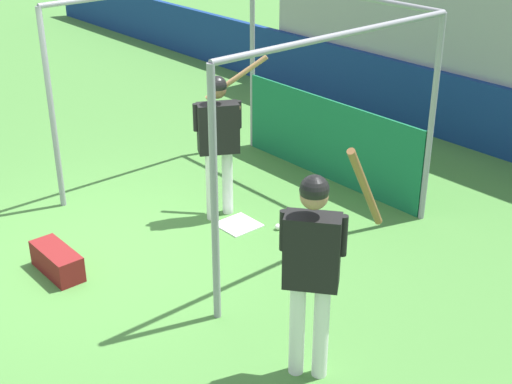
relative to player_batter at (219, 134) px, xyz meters
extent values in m
plane|color=#477F38|center=(-0.13, -1.51, -1.06)|extent=(60.00, 60.00, 0.00)
cube|color=navy|center=(-0.13, 4.22, -0.55)|extent=(24.00, 0.12, 1.02)
cube|color=#9E9E99|center=(-0.13, 6.28, 0.48)|extent=(7.05, 4.00, 3.07)
cube|color=maroon|center=(-2.88, 4.68, 0.02)|extent=(0.45, 0.40, 0.10)
cube|color=maroon|center=(-2.88, 4.86, 0.25)|extent=(0.45, 0.06, 0.40)
cube|color=maroon|center=(-2.33, 4.68, 0.02)|extent=(0.45, 0.40, 0.10)
cube|color=maroon|center=(-2.33, 4.86, 0.25)|extent=(0.45, 0.06, 0.40)
cube|color=maroon|center=(-1.78, 4.68, 0.02)|extent=(0.45, 0.40, 0.10)
cube|color=maroon|center=(-1.78, 4.86, 0.25)|extent=(0.45, 0.06, 0.40)
cube|color=maroon|center=(-1.23, 4.68, 0.02)|extent=(0.45, 0.40, 0.10)
cube|color=maroon|center=(-1.23, 4.86, 0.25)|extent=(0.45, 0.06, 0.40)
cube|color=maroon|center=(-0.68, 4.68, 0.02)|extent=(0.45, 0.40, 0.10)
cube|color=maroon|center=(-0.68, 4.86, 0.25)|extent=(0.45, 0.06, 0.40)
cube|color=maroon|center=(-0.13, 4.68, 0.02)|extent=(0.45, 0.40, 0.10)
cube|color=maroon|center=(-0.13, 4.86, 0.25)|extent=(0.45, 0.06, 0.40)
cube|color=maroon|center=(0.42, 4.68, 0.02)|extent=(0.45, 0.40, 0.10)
cube|color=maroon|center=(0.42, 4.86, 0.25)|extent=(0.45, 0.06, 0.40)
cube|color=maroon|center=(-2.88, 5.48, 0.42)|extent=(0.45, 0.40, 0.10)
cube|color=maroon|center=(-2.33, 5.48, 0.42)|extent=(0.45, 0.40, 0.10)
cube|color=maroon|center=(-1.78, 5.48, 0.42)|extent=(0.45, 0.40, 0.10)
cube|color=maroon|center=(-1.23, 5.48, 0.42)|extent=(0.45, 0.40, 0.10)
cube|color=maroon|center=(-1.23, 5.66, 0.65)|extent=(0.45, 0.06, 0.40)
cube|color=maroon|center=(-0.68, 5.48, 0.42)|extent=(0.45, 0.40, 0.10)
cube|color=maroon|center=(-0.68, 5.66, 0.65)|extent=(0.45, 0.06, 0.40)
cube|color=maroon|center=(-0.13, 5.48, 0.42)|extent=(0.45, 0.40, 0.10)
cube|color=maroon|center=(-0.13, 5.66, 0.65)|extent=(0.45, 0.06, 0.40)
cylinder|color=gray|center=(-1.50, -1.33, 0.17)|extent=(0.07, 0.07, 2.46)
cylinder|color=gray|center=(1.64, -1.33, 0.17)|extent=(0.07, 0.07, 2.46)
cylinder|color=gray|center=(-1.50, 1.79, 0.17)|extent=(0.07, 0.07, 2.46)
cylinder|color=gray|center=(1.64, 1.79, 0.17)|extent=(0.07, 0.07, 2.46)
cylinder|color=gray|center=(1.64, 0.23, 1.40)|extent=(0.06, 3.12, 0.06)
cube|color=#14663D|center=(0.07, 1.77, -0.50)|extent=(3.08, 0.03, 1.11)
cube|color=white|center=(0.35, -0.01, -1.05)|extent=(0.44, 0.44, 0.02)
cylinder|color=white|center=(0.00, -0.13, -0.64)|extent=(0.18, 0.18, 0.84)
cylinder|color=white|center=(0.00, 0.11, -0.64)|extent=(0.18, 0.18, 0.84)
cube|color=black|center=(0.00, -0.01, 0.07)|extent=(0.42, 0.52, 0.59)
sphere|color=brown|center=(0.00, -0.01, 0.53)|extent=(0.21, 0.21, 0.21)
sphere|color=black|center=(0.00, -0.01, 0.58)|extent=(0.22, 0.22, 0.22)
cylinder|color=black|center=(-0.15, -0.21, 0.21)|extent=(0.10, 0.10, 0.33)
cylinder|color=black|center=(0.09, 0.23, 0.21)|extent=(0.10, 0.10, 0.33)
cylinder|color=#AD7F4C|center=(-0.13, 0.37, 0.57)|extent=(0.51, 0.62, 0.54)
sphere|color=#AD7F4C|center=(0.15, 0.15, 0.32)|extent=(0.08, 0.08, 0.08)
cylinder|color=white|center=(2.71, -1.32, -0.62)|extent=(0.18, 0.18, 0.88)
cylinder|color=white|center=(2.87, -1.19, -0.62)|extent=(0.18, 0.18, 0.88)
cube|color=black|center=(2.79, -1.26, 0.13)|extent=(0.48, 0.45, 0.62)
sphere|color=#A37556|center=(2.79, -1.26, 0.61)|extent=(0.22, 0.22, 0.22)
sphere|color=black|center=(2.79, -1.26, 0.66)|extent=(0.23, 0.23, 0.23)
cylinder|color=black|center=(2.59, -1.37, 0.27)|extent=(0.10, 0.10, 0.34)
cylinder|color=black|center=(2.95, -1.08, 0.27)|extent=(0.10, 0.10, 0.34)
cylinder|color=brown|center=(3.09, -1.03, 0.71)|extent=(0.20, 0.59, 0.81)
sphere|color=brown|center=(2.83, -1.10, 0.32)|extent=(0.08, 0.08, 0.08)
cube|color=maroon|center=(-0.07, -2.12, -0.92)|extent=(0.70, 0.28, 0.28)
sphere|color=white|center=(0.74, 0.27, -1.02)|extent=(0.07, 0.07, 0.07)
camera|label=1|loc=(6.15, -4.72, 2.92)|focal=50.00mm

